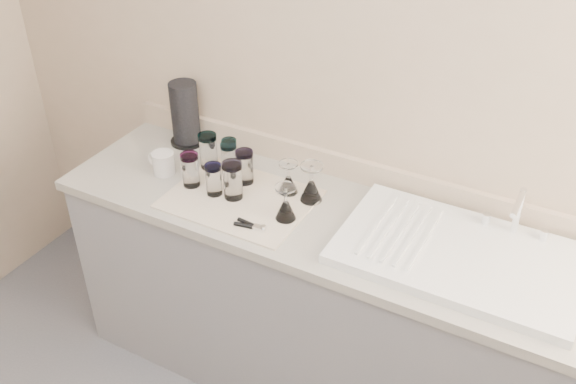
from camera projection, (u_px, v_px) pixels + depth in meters
The scene contains 17 objects.
room_envelope at pixel (34, 264), 1.19m from camera, with size 3.54×3.50×2.52m.
counter_unit at pixel (312, 300), 2.68m from camera, with size 2.06×0.62×0.90m.
sink_unit at pixel (459, 254), 2.20m from camera, with size 0.82×0.50×0.22m.
dish_towel at pixel (240, 199), 2.50m from camera, with size 0.55×0.42×0.01m, color silver.
tumbler_teal at pixel (208, 151), 2.65m from camera, with size 0.08×0.08×0.15m.
tumbler_cyan at pixel (229, 158), 2.62m from camera, with size 0.07×0.07×0.13m.
tumbler_purple at pixel (245, 167), 2.55m from camera, with size 0.07×0.07×0.14m.
tumbler_magenta at pixel (190, 170), 2.54m from camera, with size 0.07×0.07×0.14m.
tumbler_blue at pixel (214, 179), 2.49m from camera, with size 0.07×0.07×0.13m.
tumbler_lavender at pixel (233, 180), 2.46m from camera, with size 0.08×0.08×0.15m.
tumbler_extra at pixel (229, 153), 2.66m from camera, with size 0.06×0.06×0.12m.
goblet_back_left at pixel (288, 182), 2.51m from camera, with size 0.08×0.08×0.13m.
goblet_back_right at pixel (311, 188), 2.46m from camera, with size 0.09×0.09×0.16m.
goblet_front_right at pixel (286, 208), 2.36m from camera, with size 0.08×0.08×0.14m.
can_opener at pixel (251, 226), 2.34m from camera, with size 0.12×0.05×0.02m.
white_mug at pixel (163, 163), 2.64m from camera, with size 0.13×0.10×0.09m.
paper_towel_roll at pixel (185, 114), 2.80m from camera, with size 0.15×0.15×0.29m.
Camera 1 is at (0.85, -0.57, 2.33)m, focal length 40.00 mm.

